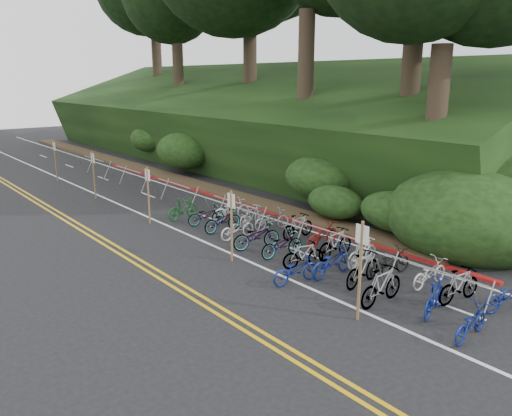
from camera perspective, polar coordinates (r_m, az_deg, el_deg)
The scene contains 10 objects.
ground at distance 13.72m, azimuth 8.05°, elevation -12.23°, with size 120.00×120.00×0.00m, color black.
road_markings at distance 21.61m, azimuth -10.82°, elevation -2.21°, with size 7.47×80.00×0.01m.
red_curb at distance 25.77m, azimuth -3.01°, elevation 0.88°, with size 0.25×28.00×0.10m, color maroon.
embankment at distance 35.23m, azimuth -0.37°, elevation 8.77°, with size 14.30×48.14×9.11m.
bike_rack_front at distance 14.77m, azimuth 19.45°, elevation -7.53°, with size 1.10×3.16×1.08m.
bike_racks_rest at distance 24.97m, azimuth -9.39°, elevation 2.15°, with size 1.14×23.00×1.17m.
signpost_near at distance 13.11m, azimuth 11.85°, elevation -6.38°, with size 0.08×0.40×2.70m.
signposts_rest at distance 24.67m, azimuth -15.45°, elevation 3.03°, with size 0.08×18.40×2.50m.
bike_front at distance 15.53m, azimuth 4.56°, elevation -7.05°, with size 1.68×0.59×0.88m, color navy.
bike_valet at distance 17.69m, azimuth 6.45°, elevation -4.22°, with size 3.14×15.30×1.09m.
Camera 1 is at (-9.15, -8.15, 6.17)m, focal length 35.00 mm.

